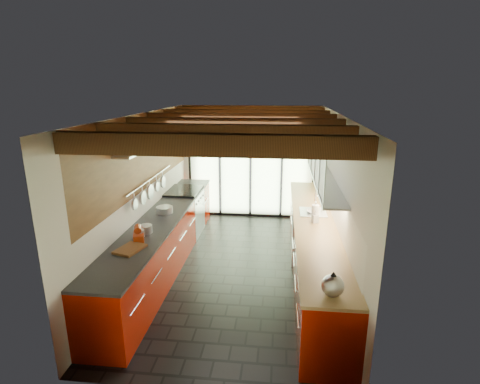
{
  "coord_description": "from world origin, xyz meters",
  "views": [
    {
      "loc": [
        0.69,
        -5.81,
        3.04
      ],
      "look_at": [
        0.01,
        0.4,
        1.25
      ],
      "focal_mm": 28.0,
      "sensor_mm": 36.0,
      "label": 1
    }
  ],
  "objects_px": {
    "bowl": "(313,212)",
    "paper_towel": "(315,213)",
    "kettle": "(333,284)",
    "soap_bottle": "(315,217)",
    "stand_mixer": "(139,234)"
  },
  "relations": [
    {
      "from": "kettle",
      "to": "paper_towel",
      "type": "height_order",
      "value": "paper_towel"
    },
    {
      "from": "stand_mixer",
      "to": "bowl",
      "type": "xyz_separation_m",
      "value": [
        2.54,
        1.44,
        -0.06
      ]
    },
    {
      "from": "kettle",
      "to": "paper_towel",
      "type": "distance_m",
      "value": 2.21
    },
    {
      "from": "stand_mixer",
      "to": "soap_bottle",
      "type": "distance_m",
      "value": 2.73
    },
    {
      "from": "stand_mixer",
      "to": "kettle",
      "type": "xyz_separation_m",
      "value": [
        2.54,
        -1.16,
        0.03
      ]
    },
    {
      "from": "stand_mixer",
      "to": "soap_bottle",
      "type": "bearing_deg",
      "value": 21.35
    },
    {
      "from": "stand_mixer",
      "to": "soap_bottle",
      "type": "xyz_separation_m",
      "value": [
        2.54,
        0.99,
        0.01
      ]
    },
    {
      "from": "paper_towel",
      "to": "soap_bottle",
      "type": "xyz_separation_m",
      "value": [
        0.0,
        -0.05,
        -0.04
      ]
    },
    {
      "from": "bowl",
      "to": "paper_towel",
      "type": "bearing_deg",
      "value": -90.0
    },
    {
      "from": "kettle",
      "to": "soap_bottle",
      "type": "xyz_separation_m",
      "value": [
        0.0,
        2.16,
        -0.02
      ]
    },
    {
      "from": "stand_mixer",
      "to": "bowl",
      "type": "distance_m",
      "value": 2.92
    },
    {
      "from": "paper_towel",
      "to": "bowl",
      "type": "height_order",
      "value": "paper_towel"
    },
    {
      "from": "stand_mixer",
      "to": "soap_bottle",
      "type": "height_order",
      "value": "stand_mixer"
    },
    {
      "from": "stand_mixer",
      "to": "paper_towel",
      "type": "bearing_deg",
      "value": 22.37
    },
    {
      "from": "soap_bottle",
      "to": "stand_mixer",
      "type": "bearing_deg",
      "value": -158.65
    }
  ]
}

